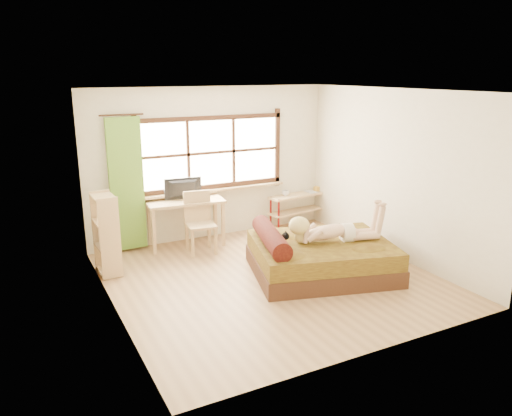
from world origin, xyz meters
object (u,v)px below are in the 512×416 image
woman (333,222)px  bookshelf (106,234)px  pipe_shelf (299,202)px  chair (199,219)px  kitten (277,239)px  desk (185,206)px  bed (319,256)px

woman → bookshelf: 3.37m
woman → bookshelf: (-3.00, 1.52, -0.19)m
pipe_shelf → chair: bearing=-175.4°
kitten → desk: size_ratio=0.22×
woman → desk: bearing=140.9°
pipe_shelf → woman: bearing=-117.5°
bed → pipe_shelf: (1.04, 2.22, 0.19)m
desk → pipe_shelf: desk is taller
chair → desk: bearing=113.3°
woman → chair: (-1.43, 1.81, -0.24)m
pipe_shelf → bookshelf: size_ratio=1.06×
kitten → bookshelf: size_ratio=0.25×
bed → desk: bearing=138.0°
chair → bookshelf: bookshelf is taller
chair → pipe_shelf: size_ratio=0.79×
chair → bookshelf: size_ratio=0.84×
bed → bookshelf: bearing=168.0°
woman → desk: 2.66m
bed → desk: 2.53m
kitten → desk: bearing=123.8°
woman → kitten: bearing=-174.3°
woman → chair: size_ratio=1.38×
pipe_shelf → bed: bearing=-122.4°
desk → chair: size_ratio=1.33×
pipe_shelf → kitten: bearing=-136.0°
kitten → desk: (-0.67, 2.02, 0.08)m
woman → kitten: woman is taller
bed → chair: chair is taller
woman → pipe_shelf: (0.84, 2.29, -0.34)m
chair → pipe_shelf: chair is taller
bed → woman: woman is taller
bed → woman: bearing=-2.2°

